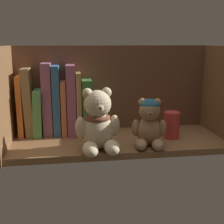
# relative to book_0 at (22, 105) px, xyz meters

# --- Properties ---
(shelf_board) EXTENTS (0.68, 0.25, 0.02)m
(shelf_board) POSITION_rel_book_0_xyz_m (0.31, -0.10, -0.11)
(shelf_board) COLOR brown
(shelf_board) RESTS_ON ground
(shelf_back_panel) EXTENTS (0.70, 0.01, 0.32)m
(shelf_back_panel) POSITION_rel_book_0_xyz_m (0.31, 0.03, 0.04)
(shelf_back_panel) COLOR brown
(shelf_back_panel) RESTS_ON ground
(shelf_side_panel_left) EXTENTS (0.02, 0.28, 0.32)m
(shelf_side_panel_left) POSITION_rel_book_0_xyz_m (-0.03, -0.10, 0.04)
(shelf_side_panel_left) COLOR brown
(shelf_side_panel_left) RESTS_ON ground
(shelf_side_panel_right) EXTENTS (0.02, 0.28, 0.32)m
(shelf_side_panel_right) POSITION_rel_book_0_xyz_m (0.66, -0.10, 0.04)
(shelf_side_panel_right) COLOR brown
(shelf_side_panel_right) RESTS_ON ground
(book_0) EXTENTS (0.02, 0.11, 0.20)m
(book_0) POSITION_rel_book_0_xyz_m (0.00, 0.00, 0.00)
(book_0) COLOR #CA6227
(book_0) RESTS_ON shelf_board
(book_1) EXTENTS (0.04, 0.11, 0.23)m
(book_1) POSITION_rel_book_0_xyz_m (0.03, 0.00, 0.01)
(book_1) COLOR olive
(book_1) RESTS_ON shelf_board
(book_2) EXTENTS (0.03, 0.13, 0.16)m
(book_2) POSITION_rel_book_0_xyz_m (0.06, 0.00, -0.02)
(book_2) COLOR #519350
(book_2) RESTS_ON shelf_board
(book_3) EXTENTS (0.03, 0.10, 0.24)m
(book_3) POSITION_rel_book_0_xyz_m (0.09, 0.00, 0.02)
(book_3) COLOR #905572
(book_3) RESTS_ON shelf_board
(book_4) EXTENTS (0.02, 0.12, 0.23)m
(book_4) POSITION_rel_book_0_xyz_m (0.12, 0.00, 0.02)
(book_4) COLOR #31618E
(book_4) RESTS_ON shelf_board
(book_5) EXTENTS (0.02, 0.11, 0.18)m
(book_5) POSITION_rel_book_0_xyz_m (0.14, 0.00, -0.01)
(book_5) COLOR #D07948
(book_5) RESTS_ON shelf_board
(book_6) EXTENTS (0.03, 0.14, 0.24)m
(book_6) POSITION_rel_book_0_xyz_m (0.17, 0.00, 0.02)
(book_6) COLOR #9C5476
(book_6) RESTS_ON shelf_board
(book_7) EXTENTS (0.02, 0.11, 0.21)m
(book_7) POSITION_rel_book_0_xyz_m (0.19, 0.00, 0.00)
(book_7) COLOR olive
(book_7) RESTS_ON shelf_board
(book_8) EXTENTS (0.03, 0.10, 0.18)m
(book_8) POSITION_rel_book_0_xyz_m (0.22, 0.00, -0.01)
(book_8) COLOR #326531
(book_8) RESTS_ON shelf_board
(teddy_bear_larger) EXTENTS (0.13, 0.14, 0.18)m
(teddy_bear_larger) POSITION_rel_book_0_xyz_m (0.24, -0.19, -0.02)
(teddy_bear_larger) COLOR beige
(teddy_bear_larger) RESTS_ON shelf_board
(teddy_bear_smaller) EXTENTS (0.11, 0.11, 0.15)m
(teddy_bear_smaller) POSITION_rel_book_0_xyz_m (0.40, -0.17, -0.03)
(teddy_bear_smaller) COLOR #93704C
(teddy_bear_smaller) RESTS_ON shelf_board
(pillar_candle) EXTENTS (0.05, 0.05, 0.09)m
(pillar_candle) POSITION_rel_book_0_xyz_m (0.49, -0.11, -0.06)
(pillar_candle) COLOR #C63833
(pillar_candle) RESTS_ON shelf_board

